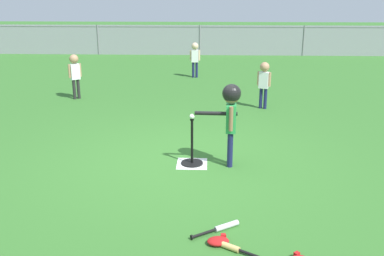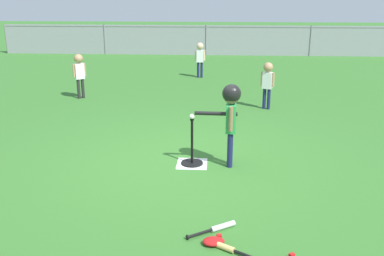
% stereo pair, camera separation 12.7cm
% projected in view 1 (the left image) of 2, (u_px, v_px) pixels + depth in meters
% --- Properties ---
extents(ground_plane, '(60.00, 60.00, 0.00)m').
position_uv_depth(ground_plane, '(182.00, 162.00, 6.34)').
color(ground_plane, '#336B28').
extents(home_plate, '(0.44, 0.44, 0.01)m').
position_uv_depth(home_plate, '(192.00, 164.00, 6.28)').
color(home_plate, white).
rests_on(home_plate, ground_plane).
extents(batting_tee, '(0.32, 0.32, 0.68)m').
position_uv_depth(batting_tee, '(192.00, 157.00, 6.25)').
color(batting_tee, black).
rests_on(batting_tee, ground_plane).
extents(baseball_on_tee, '(0.07, 0.07, 0.07)m').
position_uv_depth(baseball_on_tee, '(192.00, 116.00, 6.06)').
color(baseball_on_tee, white).
rests_on(baseball_on_tee, batting_tee).
extents(batter_child, '(0.64, 0.34, 1.19)m').
position_uv_depth(batter_child, '(231.00, 108.00, 5.98)').
color(batter_child, '#191E4C').
rests_on(batter_child, ground_plane).
extents(fielder_deep_left, '(0.28, 0.20, 1.00)m').
position_uv_depth(fielder_deep_left, '(264.00, 79.00, 9.05)').
color(fielder_deep_left, '#191E4C').
rests_on(fielder_deep_left, ground_plane).
extents(fielder_deep_right, '(0.26, 0.22, 1.03)m').
position_uv_depth(fielder_deep_right, '(75.00, 71.00, 9.87)').
color(fielder_deep_right, '#262626').
rests_on(fielder_deep_right, ground_plane).
extents(fielder_near_left, '(0.30, 0.20, 1.00)m').
position_uv_depth(fielder_near_left, '(195.00, 55.00, 12.35)').
color(fielder_near_left, '#191E4C').
rests_on(fielder_near_left, ground_plane).
extents(spare_bat_silver, '(0.52, 0.36, 0.06)m').
position_uv_depth(spare_bat_silver, '(222.00, 227.00, 4.54)').
color(spare_bat_silver, silver).
rests_on(spare_bat_silver, ground_plane).
extents(spare_bat_wood, '(0.56, 0.37, 0.06)m').
position_uv_depth(spare_bat_wood, '(231.00, 247.00, 4.19)').
color(spare_bat_wood, '#DBB266').
rests_on(spare_bat_wood, ground_plane).
extents(glove_near_bats, '(0.24, 0.20, 0.07)m').
position_uv_depth(glove_near_bats, '(218.00, 241.00, 4.28)').
color(glove_near_bats, '#B21919').
rests_on(glove_near_bats, ground_plane).
extents(outfield_fence, '(16.06, 0.06, 1.15)m').
position_uv_depth(outfield_fence, '(200.00, 39.00, 16.72)').
color(outfield_fence, slate).
rests_on(outfield_fence, ground_plane).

